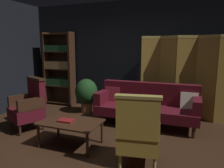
% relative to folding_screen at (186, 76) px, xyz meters
% --- Properties ---
extents(ground_plane, '(10.00, 10.00, 0.00)m').
position_rel_folding_screen_xyz_m(ground_plane, '(-1.27, -2.18, -0.99)').
color(ground_plane, '#331E11').
extents(back_wall, '(7.20, 0.10, 2.80)m').
position_rel_folding_screen_xyz_m(back_wall, '(-1.27, 0.27, 0.41)').
color(back_wall, black).
rests_on(back_wall, ground_plane).
extents(folding_screen, '(2.11, 0.31, 1.90)m').
position_rel_folding_screen_xyz_m(folding_screen, '(0.00, 0.00, 0.00)').
color(folding_screen, olive).
rests_on(folding_screen, ground_plane).
extents(bookshelf, '(0.90, 0.32, 2.05)m').
position_rel_folding_screen_xyz_m(bookshelf, '(-3.42, 0.01, 0.08)').
color(bookshelf, '#382114').
rests_on(bookshelf, ground_plane).
extents(velvet_couch, '(2.12, 0.78, 0.88)m').
position_rel_folding_screen_xyz_m(velvet_couch, '(-0.72, -0.73, -0.53)').
color(velvet_couch, '#382114').
rests_on(velvet_couch, ground_plane).
extents(coffee_table, '(1.00, 0.64, 0.42)m').
position_rel_folding_screen_xyz_m(coffee_table, '(-1.70, -2.19, -0.61)').
color(coffee_table, '#382114').
rests_on(coffee_table, ground_plane).
extents(armchair_gilt_accent, '(0.67, 0.66, 1.04)m').
position_rel_folding_screen_xyz_m(armchair_gilt_accent, '(-0.49, -2.37, -0.50)').
color(armchair_gilt_accent, tan).
rests_on(armchair_gilt_accent, ground_plane).
extents(armchair_wing_left, '(0.77, 0.77, 1.04)m').
position_rel_folding_screen_xyz_m(armchair_wing_left, '(-2.87, -1.85, -0.50)').
color(armchair_wing_left, '#382114').
rests_on(armchair_wing_left, ground_plane).
extents(potted_plant, '(0.56, 0.56, 0.86)m').
position_rel_folding_screen_xyz_m(potted_plant, '(-2.34, -0.43, -0.49)').
color(potted_plant, brown).
rests_on(potted_plant, ground_plane).
extents(book_red_leather, '(0.26, 0.18, 0.03)m').
position_rel_folding_screen_xyz_m(book_red_leather, '(-1.77, -2.21, -0.55)').
color(book_red_leather, maroon).
rests_on(book_red_leather, coffee_table).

